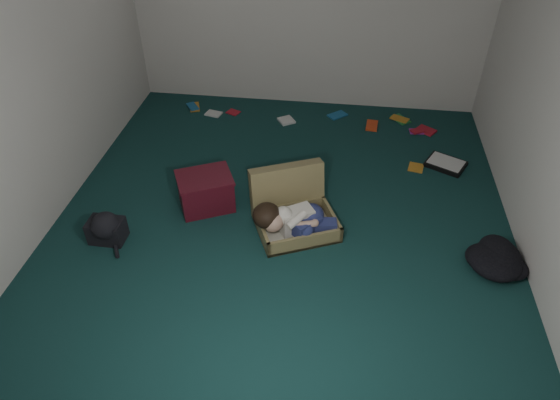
# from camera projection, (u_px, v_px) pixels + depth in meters

# --- Properties ---
(floor) EXTENTS (4.50, 4.50, 0.00)m
(floor) POSITION_uv_depth(u_px,v_px,m) (282.00, 220.00, 4.45)
(floor) COLOR #133836
(floor) RESTS_ON ground
(wall_front) EXTENTS (4.50, 0.00, 4.50)m
(wall_front) POSITION_uv_depth(u_px,v_px,m) (207.00, 349.00, 1.90)
(wall_front) COLOR silver
(wall_front) RESTS_ON ground
(wall_left) EXTENTS (0.00, 4.50, 4.50)m
(wall_left) POSITION_uv_depth(u_px,v_px,m) (26.00, 71.00, 3.84)
(wall_left) COLOR silver
(wall_left) RESTS_ON ground
(suitcase) EXTENTS (0.86, 0.85, 0.48)m
(suitcase) POSITION_uv_depth(u_px,v_px,m) (293.00, 210.00, 4.34)
(suitcase) COLOR olive
(suitcase) RESTS_ON floor
(person) EXTENTS (0.73, 0.39, 0.30)m
(person) POSITION_uv_depth(u_px,v_px,m) (294.00, 219.00, 4.18)
(person) COLOR white
(person) RESTS_ON suitcase
(maroon_bin) EXTENTS (0.60, 0.55, 0.33)m
(maroon_bin) POSITION_uv_depth(u_px,v_px,m) (206.00, 191.00, 4.50)
(maroon_bin) COLOR #51101C
(maroon_bin) RESTS_ON floor
(backpack) EXTENTS (0.37, 0.30, 0.22)m
(backpack) POSITION_uv_depth(u_px,v_px,m) (107.00, 230.00, 4.19)
(backpack) COLOR black
(backpack) RESTS_ON floor
(clothing_pile) EXTENTS (0.59, 0.54, 0.15)m
(clothing_pile) POSITION_uv_depth(u_px,v_px,m) (487.00, 255.00, 4.00)
(clothing_pile) COLOR black
(clothing_pile) RESTS_ON floor
(paper_tray) EXTENTS (0.46, 0.42, 0.05)m
(paper_tray) POSITION_uv_depth(u_px,v_px,m) (446.00, 164.00, 5.09)
(paper_tray) COLOR black
(paper_tray) RESTS_ON floor
(book_scatter) EXTENTS (3.08, 1.19, 0.02)m
(book_scatter) POSITION_uv_depth(u_px,v_px,m) (337.00, 127.00, 5.69)
(book_scatter) COLOR orange
(book_scatter) RESTS_ON floor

